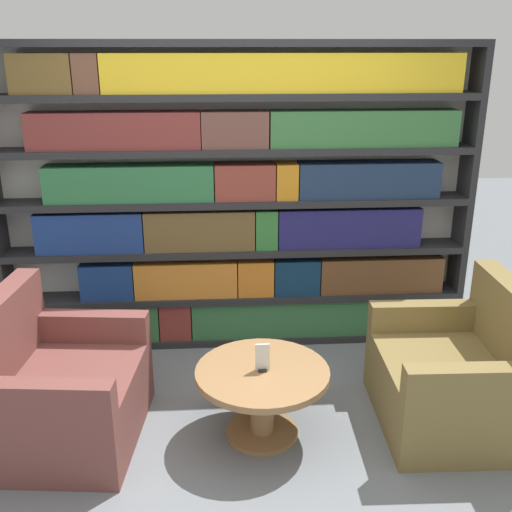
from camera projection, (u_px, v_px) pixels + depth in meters
name	position (u px, v px, depth m)	size (l,w,h in m)	color
ground_plane	(246.00, 444.00, 3.51)	(14.00, 14.00, 0.00)	slate
bookshelf	(238.00, 203.00, 4.41)	(3.49, 0.30, 2.24)	silver
armchair_left	(59.00, 392.00, 3.48)	(0.91, 1.02, 0.89)	brown
armchair_right	(456.00, 378.00, 3.63)	(0.84, 0.96, 0.89)	olive
coffee_table	(262.00, 389.00, 3.50)	(0.78, 0.78, 0.44)	olive
table_sign	(262.00, 359.00, 3.43)	(0.08, 0.06, 0.17)	black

